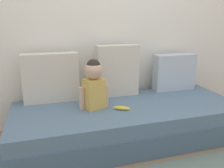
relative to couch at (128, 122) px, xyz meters
The scene contains 8 objects.
ground_plane 0.18m from the couch, ahead, with size 12.00×12.00×0.00m, color #93704C.
back_wall 1.26m from the couch, 90.00° to the left, with size 5.64×0.10×2.57m, color silver.
couch is the anchor object (origin of this frame).
throw_pillow_left 0.96m from the couch, 153.74° to the left, with size 0.59×0.16×0.53m, color beige.
throw_pillow_center 0.61m from the couch, 90.00° to the left, with size 0.49×0.16×0.59m, color beige.
throw_pillow_right 0.94m from the couch, 26.26° to the left, with size 0.53×0.16×0.45m, color #B2BCC6.
toddler 0.58m from the couch, behind, with size 0.31×0.21×0.51m.
banana 0.25m from the couch, 137.40° to the right, with size 0.17×0.04×0.04m, color yellow.
Camera 1 is at (-0.82, -2.13, 1.26)m, focal length 36.98 mm.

